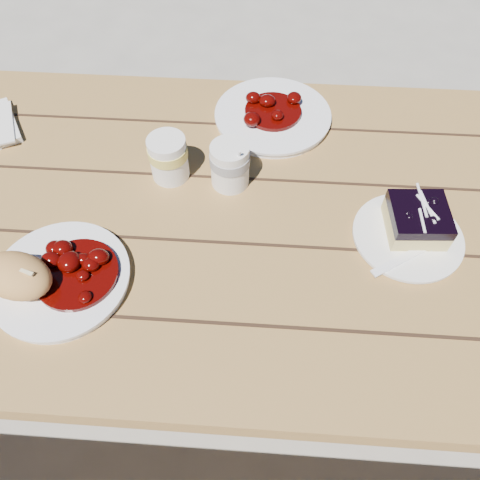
# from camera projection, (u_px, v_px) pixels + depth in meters

# --- Properties ---
(ground) EXTENTS (60.00, 60.00, 0.00)m
(ground) POSITION_uv_depth(u_px,v_px,m) (262.00, 357.00, 1.51)
(ground) COLOR gray
(ground) RESTS_ON ground
(picnic_table) EXTENTS (2.00, 1.55, 0.75)m
(picnic_table) POSITION_uv_depth(u_px,v_px,m) (272.00, 257.00, 1.03)
(picnic_table) COLOR brown
(picnic_table) RESTS_ON ground
(main_plate) EXTENTS (0.23, 0.23, 0.02)m
(main_plate) POSITION_uv_depth(u_px,v_px,m) (61.00, 280.00, 0.80)
(main_plate) COLOR white
(main_plate) RESTS_ON picnic_table
(goulash_stew) EXTENTS (0.14, 0.14, 0.04)m
(goulash_stew) POSITION_uv_depth(u_px,v_px,m) (74.00, 269.00, 0.78)
(goulash_stew) COLOR #450402
(goulash_stew) RESTS_ON main_plate
(bread_roll) EXTENTS (0.14, 0.11, 0.06)m
(bread_roll) POSITION_uv_depth(u_px,v_px,m) (16.00, 276.00, 0.76)
(bread_roll) COLOR tan
(bread_roll) RESTS_ON main_plate
(dessert_plate) EXTENTS (0.19, 0.19, 0.01)m
(dessert_plate) POSITION_uv_depth(u_px,v_px,m) (407.00, 237.00, 0.85)
(dessert_plate) COLOR white
(dessert_plate) RESTS_ON picnic_table
(blueberry_cake) EXTENTS (0.11, 0.11, 0.06)m
(blueberry_cake) POSITION_uv_depth(u_px,v_px,m) (417.00, 220.00, 0.83)
(blueberry_cake) COLOR #E6D27D
(blueberry_cake) RESTS_ON dessert_plate
(fork_dessert) EXTENTS (0.15, 0.11, 0.00)m
(fork_dessert) POSITION_uv_depth(u_px,v_px,m) (401.00, 259.00, 0.82)
(fork_dessert) COLOR white
(fork_dessert) RESTS_ON dessert_plate
(coffee_cup) EXTENTS (0.07, 0.07, 0.09)m
(coffee_cup) POSITION_uv_depth(u_px,v_px,m) (230.00, 165.00, 0.90)
(coffee_cup) COLOR white
(coffee_cup) RESTS_ON picnic_table
(second_plate) EXTENTS (0.25, 0.25, 0.02)m
(second_plate) POSITION_uv_depth(u_px,v_px,m) (273.00, 116.00, 1.04)
(second_plate) COLOR white
(second_plate) RESTS_ON picnic_table
(second_stew) EXTENTS (0.12, 0.12, 0.04)m
(second_stew) POSITION_uv_depth(u_px,v_px,m) (273.00, 106.00, 1.02)
(second_stew) COLOR #450402
(second_stew) RESTS_ON second_plate
(second_cup) EXTENTS (0.07, 0.07, 0.09)m
(second_cup) POSITION_uv_depth(u_px,v_px,m) (169.00, 158.00, 0.91)
(second_cup) COLOR white
(second_cup) RESTS_ON picnic_table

